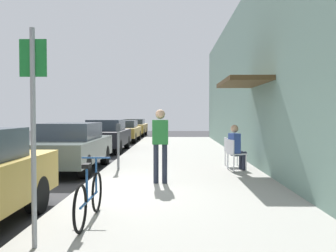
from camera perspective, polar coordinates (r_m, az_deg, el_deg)
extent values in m
plane|color=#2D2D30|center=(7.98, -14.26, -10.58)|extent=(60.00, 60.00, 0.00)
cube|color=#9E9B93|center=(9.66, 2.11, -7.99)|extent=(4.50, 32.00, 0.12)
cube|color=gray|center=(9.94, 16.28, 8.95)|extent=(0.30, 32.00, 5.90)
cube|color=#4C381E|center=(10.42, 11.51, 6.71)|extent=(1.10, 2.80, 0.12)
cylinder|color=black|center=(6.77, -19.83, -10.09)|extent=(0.22, 0.64, 0.64)
cube|color=#47514C|center=(11.45, -15.08, -3.59)|extent=(1.80, 4.40, 0.64)
cube|color=#333D47|center=(11.55, -14.90, -0.74)|extent=(1.48, 2.11, 0.49)
cylinder|color=black|center=(12.62, -9.87, -4.51)|extent=(0.22, 0.64, 0.64)
cylinder|color=black|center=(13.01, -16.76, -4.37)|extent=(0.22, 0.64, 0.64)
cylinder|color=black|center=(9.97, -12.85, -6.21)|extent=(0.22, 0.64, 0.64)
cylinder|color=black|center=(10.46, -21.35, -5.91)|extent=(0.22, 0.64, 0.64)
cube|color=black|center=(17.06, -9.69, -1.77)|extent=(1.80, 4.40, 0.65)
cube|color=#333D47|center=(17.18, -9.61, 0.16)|extent=(1.48, 2.11, 0.49)
cylinder|color=black|center=(18.30, -6.46, -2.53)|extent=(0.22, 0.64, 0.64)
cylinder|color=black|center=(18.57, -11.31, -2.49)|extent=(0.22, 0.64, 0.64)
cylinder|color=black|center=(15.61, -7.76, -3.29)|extent=(0.22, 0.64, 0.64)
cylinder|color=black|center=(15.93, -13.41, -3.22)|extent=(0.22, 0.64, 0.64)
cube|color=#A58433|center=(22.99, -6.91, -0.93)|extent=(1.80, 4.40, 0.57)
cube|color=#333D47|center=(23.12, -6.87, 0.33)|extent=(1.48, 2.11, 0.43)
cylinder|color=black|center=(24.26, -4.61, -1.45)|extent=(0.22, 0.64, 0.64)
cylinder|color=black|center=(24.47, -8.31, -1.44)|extent=(0.22, 0.64, 0.64)
cylinder|color=black|center=(21.55, -5.32, -1.87)|extent=(0.22, 0.64, 0.64)
cylinder|color=black|center=(21.78, -9.47, -1.85)|extent=(0.22, 0.64, 0.64)
cube|color=#A58433|center=(28.78, -5.31, -0.33)|extent=(1.80, 4.40, 0.62)
cube|color=#333D47|center=(28.92, -5.28, 0.70)|extent=(1.48, 2.11, 0.41)
cylinder|color=black|center=(30.08, -3.53, -0.82)|extent=(0.22, 0.64, 0.64)
cylinder|color=black|center=(30.24, -6.52, -0.81)|extent=(0.22, 0.64, 0.64)
cylinder|color=black|center=(27.36, -3.98, -1.08)|extent=(0.22, 0.64, 0.64)
cylinder|color=black|center=(27.54, -7.26, -1.07)|extent=(0.22, 0.64, 0.64)
cylinder|color=slate|center=(10.59, -7.79, -3.81)|extent=(0.07, 0.07, 1.10)
cube|color=#383D42|center=(10.54, -7.80, -0.23)|extent=(0.12, 0.10, 0.22)
cylinder|color=gray|center=(4.58, -20.32, -1.87)|extent=(0.06, 0.06, 2.60)
cube|color=#19722D|center=(4.63, -20.36, 9.95)|extent=(0.32, 0.02, 0.44)
torus|color=black|center=(6.11, -11.07, -10.07)|extent=(0.04, 0.66, 0.66)
torus|color=black|center=(5.12, -13.58, -12.44)|extent=(0.04, 0.66, 0.66)
cylinder|color=#1E4C8C|center=(5.61, -12.21, -11.15)|extent=(0.04, 1.05, 0.04)
cylinder|color=#1E4C8C|center=(5.42, -12.59, -8.92)|extent=(0.04, 0.04, 0.50)
cube|color=black|center=(5.37, -12.61, -6.09)|extent=(0.10, 0.20, 0.06)
cylinder|color=#1E4C8C|center=(6.01, -11.18, -7.55)|extent=(0.03, 0.03, 0.56)
cylinder|color=#1E4C8C|center=(5.97, -11.20, -4.90)|extent=(0.46, 0.03, 0.03)
cylinder|color=silver|center=(10.87, 11.16, -5.40)|extent=(0.04, 0.04, 0.45)
cylinder|color=silver|center=(10.54, 12.12, -5.64)|extent=(0.04, 0.04, 0.45)
cylinder|color=silver|center=(10.70, 9.34, -5.51)|extent=(0.04, 0.04, 0.45)
cylinder|color=silver|center=(10.36, 10.26, -5.75)|extent=(0.04, 0.04, 0.45)
cube|color=silver|center=(10.59, 10.73, -4.28)|extent=(0.55, 0.55, 0.03)
cube|color=silver|center=(10.47, 9.74, -3.22)|extent=(0.16, 0.43, 0.40)
cylinder|color=#232838|center=(10.78, 11.33, -5.41)|extent=(0.11, 0.11, 0.47)
cylinder|color=#232838|center=(10.70, 10.72, -4.19)|extent=(0.39, 0.24, 0.14)
cylinder|color=#232838|center=(10.61, 11.84, -5.53)|extent=(0.11, 0.11, 0.47)
cylinder|color=#232838|center=(10.52, 11.22, -4.30)|extent=(0.39, 0.24, 0.14)
cube|color=#334C99|center=(10.52, 10.35, -2.65)|extent=(0.32, 0.41, 0.56)
sphere|color=tan|center=(10.50, 10.36, -0.42)|extent=(0.22, 0.22, 0.22)
cylinder|color=silver|center=(11.59, 10.80, -4.95)|extent=(0.04, 0.04, 0.45)
cylinder|color=silver|center=(11.22, 11.21, -5.17)|extent=(0.04, 0.04, 0.45)
cylinder|color=silver|center=(11.52, 8.94, -4.98)|extent=(0.04, 0.04, 0.45)
cylinder|color=silver|center=(11.15, 9.30, -5.21)|extent=(0.04, 0.04, 0.45)
cube|color=silver|center=(11.34, 10.07, -3.88)|extent=(0.46, 0.46, 0.03)
cube|color=silver|center=(11.28, 9.06, -2.85)|extent=(0.05, 0.44, 0.40)
cylinder|color=#232838|center=(8.43, -1.89, -5.92)|extent=(0.12, 0.12, 0.90)
cylinder|color=#232838|center=(8.43, -0.53, -5.92)|extent=(0.12, 0.12, 0.90)
cube|color=#267233|center=(8.36, -1.21, -0.96)|extent=(0.36, 0.22, 0.56)
sphere|color=tan|center=(8.35, -1.22, 1.85)|extent=(0.22, 0.22, 0.22)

